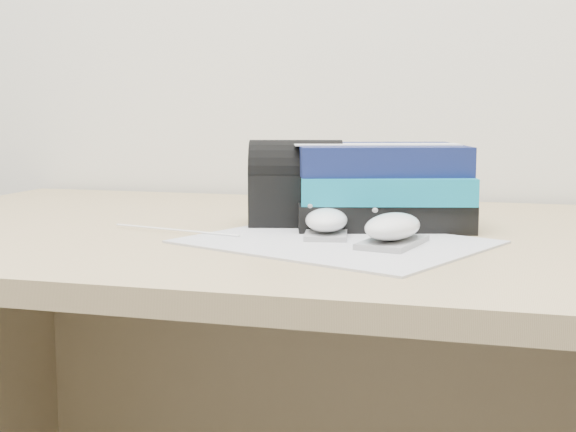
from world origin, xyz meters
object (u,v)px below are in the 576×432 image
(desk, at_px, (395,382))
(book_stack, at_px, (381,186))
(pouch, at_px, (296,184))
(mouse_front, at_px, (393,229))
(mouse_rear, at_px, (326,222))

(desk, relative_size, book_stack, 5.64)
(pouch, bearing_deg, mouse_front, -42.11)
(desk, xyz_separation_m, book_stack, (-0.03, -0.00, 0.29))
(desk, relative_size, mouse_front, 13.44)
(mouse_front, bearing_deg, pouch, 137.89)
(mouse_rear, distance_m, mouse_front, 0.10)
(desk, bearing_deg, mouse_rear, -119.90)
(desk, height_order, pouch, pouch)
(pouch, bearing_deg, book_stack, 14.98)
(desk, distance_m, pouch, 0.33)
(desk, xyz_separation_m, mouse_front, (0.02, -0.18, 0.26))
(mouse_front, bearing_deg, book_stack, 103.63)
(book_stack, bearing_deg, mouse_front, -76.37)
(mouse_front, xyz_separation_m, book_stack, (-0.04, 0.18, 0.04))
(mouse_rear, distance_m, book_stack, 0.14)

